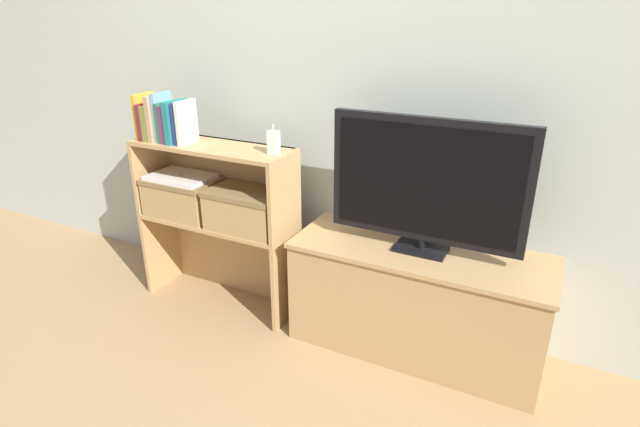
# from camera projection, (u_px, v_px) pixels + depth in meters

# --- Properties ---
(ground_plane) EXTENTS (16.00, 16.00, 0.00)m
(ground_plane) POSITION_uv_depth(u_px,v_px,m) (307.00, 343.00, 2.35)
(ground_plane) COLOR #A37F56
(wall_back) EXTENTS (10.00, 0.05, 2.40)m
(wall_back) POSITION_uv_depth(u_px,v_px,m) (350.00, 71.00, 2.26)
(wall_back) COLOR #B2BCB2
(wall_back) RESTS_ON ground_plane
(tv_stand) EXTENTS (1.12, 0.42, 0.50)m
(tv_stand) POSITION_uv_depth(u_px,v_px,m) (416.00, 300.00, 2.23)
(tv_stand) COLOR tan
(tv_stand) RESTS_ON ground_plane
(tv) EXTENTS (0.82, 0.14, 0.57)m
(tv) POSITION_uv_depth(u_px,v_px,m) (426.00, 183.00, 2.02)
(tv) COLOR black
(tv) RESTS_ON tv_stand
(bookshelf_lower_tier) EXTENTS (0.83, 0.27, 0.47)m
(bookshelf_lower_tier) POSITION_uv_depth(u_px,v_px,m) (226.00, 247.00, 2.65)
(bookshelf_lower_tier) COLOR tan
(bookshelf_lower_tier) RESTS_ON ground_plane
(bookshelf_upper_tier) EXTENTS (0.83, 0.27, 0.39)m
(bookshelf_upper_tier) POSITION_uv_depth(u_px,v_px,m) (220.00, 170.00, 2.48)
(bookshelf_upper_tier) COLOR tan
(bookshelf_upper_tier) RESTS_ON bookshelf_lower_tier
(book_mustard) EXTENTS (0.02, 0.14, 0.22)m
(book_mustard) POSITION_uv_depth(u_px,v_px,m) (145.00, 116.00, 2.47)
(book_mustard) COLOR gold
(book_mustard) RESTS_ON bookshelf_upper_tier
(book_maroon) EXTENTS (0.02, 0.16, 0.18)m
(book_maroon) POSITION_uv_depth(u_px,v_px,m) (150.00, 121.00, 2.47)
(book_maroon) COLOR maroon
(book_maroon) RESTS_ON bookshelf_upper_tier
(book_olive) EXTENTS (0.03, 0.16, 0.17)m
(book_olive) POSITION_uv_depth(u_px,v_px,m) (155.00, 122.00, 2.46)
(book_olive) COLOR olive
(book_olive) RESTS_ON bookshelf_upper_tier
(book_tan) EXTENTS (0.03, 0.16, 0.22)m
(book_tan) POSITION_uv_depth(u_px,v_px,m) (159.00, 118.00, 2.43)
(book_tan) COLOR tan
(book_tan) RESTS_ON bookshelf_upper_tier
(book_skyblue) EXTENTS (0.02, 0.12, 0.23)m
(book_skyblue) POSITION_uv_depth(u_px,v_px,m) (163.00, 117.00, 2.42)
(book_skyblue) COLOR #709ECC
(book_skyblue) RESTS_ON bookshelf_upper_tier
(book_forest) EXTENTS (0.02, 0.14, 0.19)m
(book_forest) POSITION_uv_depth(u_px,v_px,m) (167.00, 122.00, 2.42)
(book_forest) COLOR #286638
(book_forest) RESTS_ON bookshelf_upper_tier
(book_plum) EXTENTS (0.03, 0.14, 0.18)m
(book_plum) POSITION_uv_depth(u_px,v_px,m) (171.00, 123.00, 2.41)
(book_plum) COLOR #6B2D66
(book_plum) RESTS_ON bookshelf_upper_tier
(book_teal) EXTENTS (0.03, 0.15, 0.20)m
(book_teal) POSITION_uv_depth(u_px,v_px,m) (177.00, 122.00, 2.39)
(book_teal) COLOR #1E7075
(book_teal) RESTS_ON bookshelf_upper_tier
(book_navy) EXTENTS (0.03, 0.12, 0.20)m
(book_navy) POSITION_uv_depth(u_px,v_px,m) (182.00, 123.00, 2.38)
(book_navy) COLOR navy
(book_navy) RESTS_ON bookshelf_upper_tier
(book_ivory) EXTENTS (0.02, 0.14, 0.21)m
(book_ivory) POSITION_uv_depth(u_px,v_px,m) (187.00, 122.00, 2.36)
(book_ivory) COLOR silver
(book_ivory) RESTS_ON bookshelf_upper_tier
(baby_monitor) EXTENTS (0.05, 0.04, 0.13)m
(baby_monitor) POSITION_uv_depth(u_px,v_px,m) (274.00, 142.00, 2.22)
(baby_monitor) COLOR white
(baby_monitor) RESTS_ON bookshelf_upper_tier
(storage_basket_left) EXTENTS (0.37, 0.24, 0.19)m
(storage_basket_left) POSITION_uv_depth(u_px,v_px,m) (183.00, 195.00, 2.56)
(storage_basket_left) COLOR tan
(storage_basket_left) RESTS_ON bookshelf_lower_tier
(storage_basket_right) EXTENTS (0.37, 0.24, 0.19)m
(storage_basket_right) POSITION_uv_depth(u_px,v_px,m) (247.00, 208.00, 2.40)
(storage_basket_right) COLOR tan
(storage_basket_right) RESTS_ON bookshelf_lower_tier
(laptop) EXTENTS (0.32, 0.22, 0.02)m
(laptop) POSITION_uv_depth(u_px,v_px,m) (181.00, 177.00, 2.53)
(laptop) COLOR white
(laptop) RESTS_ON storage_basket_left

